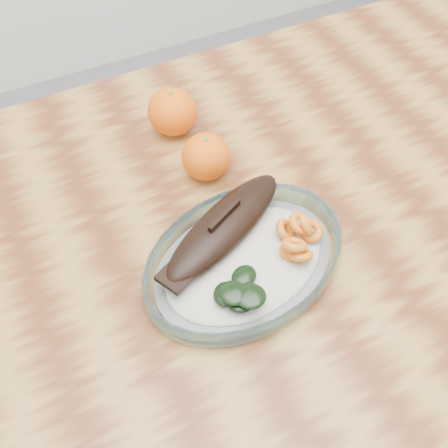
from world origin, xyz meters
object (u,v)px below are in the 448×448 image
(plated_meal, at_px, (244,257))
(orange_right, at_px, (206,157))
(dining_table, at_px, (262,263))
(orange_left, at_px, (173,112))

(plated_meal, bearing_deg, orange_right, 68.71)
(dining_table, xyz_separation_m, plated_meal, (-0.06, -0.05, 0.12))
(dining_table, bearing_deg, orange_left, 100.14)
(plated_meal, xyz_separation_m, orange_right, (0.03, 0.17, 0.02))
(orange_left, distance_m, orange_right, 0.11)
(dining_table, height_order, orange_left, orange_left)
(dining_table, xyz_separation_m, orange_left, (-0.04, 0.23, 0.14))
(orange_left, height_order, orange_right, orange_left)
(dining_table, distance_m, orange_right, 0.18)
(dining_table, distance_m, orange_left, 0.27)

